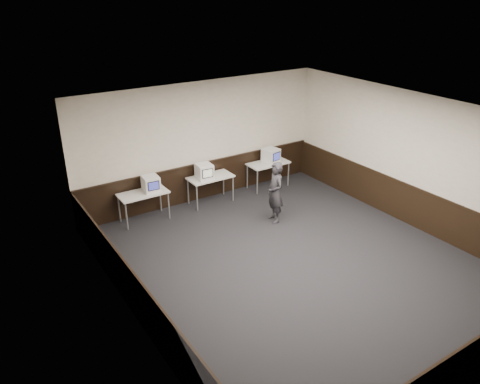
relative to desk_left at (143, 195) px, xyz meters
The scene contains 17 objects.
floor 4.13m from the desk_left, 62.18° to the right, with size 8.00×8.00×0.00m, color black.
ceiling 4.79m from the desk_left, 62.18° to the right, with size 8.00×8.00×0.00m, color white.
back_wall 2.15m from the desk_left, 11.89° to the left, with size 7.00×7.00×0.00m, color beige.
left_wall 4.05m from the desk_left, 113.96° to the right, with size 8.00×8.00×0.00m, color beige.
right_wall 6.56m from the desk_left, 33.69° to the right, with size 8.00×8.00×0.00m, color beige.
wainscot_back 1.95m from the desk_left, 11.31° to the left, with size 6.98×0.04×1.00m, color black.
wainscot_front 7.82m from the desk_left, 75.93° to the right, with size 6.98×0.04×1.00m, color black.
wainscot_left 3.94m from the desk_left, 113.70° to the right, with size 0.04×7.98×1.00m, color black.
wainscot_right 6.48m from the desk_left, 33.79° to the right, with size 0.04×7.98×1.00m, color black.
wainscot_rail 1.96m from the desk_left, 10.73° to the left, with size 6.98×0.06×0.04m, color black.
desk_left is the anchor object (origin of this frame).
desk_center 1.90m from the desk_left, ahead, with size 1.20×0.60×0.75m.
desk_right 3.80m from the desk_left, ahead, with size 1.20×0.60×0.75m.
emac_left 0.35m from the desk_left, ahead, with size 0.42×0.44×0.39m.
emac_center 1.73m from the desk_left, ahead, with size 0.44×0.46×0.40m.
emac_right 3.90m from the desk_left, ahead, with size 0.48×0.50×0.40m.
person 3.24m from the desk_left, 33.52° to the right, with size 0.56×0.37×1.54m, color #2A282E.
Camera 1 is at (-5.58, -6.41, 5.48)m, focal length 35.00 mm.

